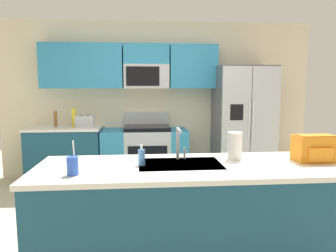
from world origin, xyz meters
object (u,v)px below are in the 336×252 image
range_oven (145,154)px  bottle_yellow (74,118)px  toaster (85,121)px  soap_dispenser (142,157)px  sink_faucet (179,141)px  backpack (314,148)px  paper_towel_roll (235,146)px  pepper_mill (56,119)px  refrigerator (243,124)px  drink_cup_blue (73,166)px

range_oven → bottle_yellow: bottle_yellow is taller
toaster → soap_dispenser: bearing=-70.3°
sink_faucet → backpack: bearing=-7.9°
soap_dispenser → backpack: bearing=0.4°
toaster → sink_faucet: (1.20, -2.29, 0.08)m
paper_towel_roll → pepper_mill: bearing=132.2°
sink_faucet → paper_towel_roll: sink_faucet is taller
pepper_mill → range_oven: bearing=0.1°
sink_faucet → soap_dispenser: bearing=-152.5°
sink_faucet → backpack: 1.15m
bottle_yellow → soap_dispenser: bottle_yellow is taller
range_oven → soap_dispenser: 2.56m
refrigerator → backpack: (-0.19, -2.43, 0.09)m
bottle_yellow → drink_cup_blue: 2.75m
range_oven → toaster: (-0.93, -0.05, 0.55)m
range_oven → sink_faucet: bearing=-83.5°
pepper_mill → backpack: 3.75m
range_oven → bottle_yellow: bearing=-177.4°
soap_dispenser → paper_towel_roll: 0.83m
drink_cup_blue → sink_faucet: bearing=26.2°
soap_dispenser → paper_towel_roll: (0.81, 0.14, 0.05)m
sink_faucet → soap_dispenser: sink_faucet is taller
range_oven → refrigerator: size_ratio=0.74×
pepper_mill → paper_towel_roll: size_ratio=1.04×
refrigerator → sink_faucet: (-1.33, -2.27, 0.14)m
toaster → pepper_mill: (-0.46, 0.05, 0.03)m
refrigerator → backpack: bearing=-94.4°
soap_dispenser → paper_towel_roll: size_ratio=0.71×
pepper_mill → paper_towel_roll: bearing=-47.8°
pepper_mill → backpack: size_ratio=0.78×
refrigerator → pepper_mill: (-2.98, 0.07, 0.10)m
refrigerator → sink_faucet: bearing=-120.4°
pepper_mill → drink_cup_blue: 2.87m
soap_dispenser → refrigerator: bearing=55.9°
range_oven → paper_towel_roll: 2.55m
bottle_yellow → backpack: bearing=-44.3°
refrigerator → paper_towel_roll: (-0.84, -2.30, 0.09)m
pepper_mill → soap_dispenser: (1.33, -2.51, -0.06)m
bottle_yellow → drink_cup_blue: bottle_yellow is taller
range_oven → refrigerator: 1.67m
toaster → pepper_mill: bearing=173.7°
bottle_yellow → drink_cup_blue: (0.55, -2.69, -0.08)m
pepper_mill → sink_faucet: size_ratio=0.88×
range_oven → drink_cup_blue: (-0.55, -2.74, 0.53)m
pepper_mill → bottle_yellow: bottle_yellow is taller
bottle_yellow → soap_dispenser: size_ratio=1.72×
range_oven → bottle_yellow: size_ratio=4.66×
range_oven → backpack: backpack is taller
pepper_mill → paper_towel_roll: 3.19m
toaster → paper_towel_roll: size_ratio=1.17×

